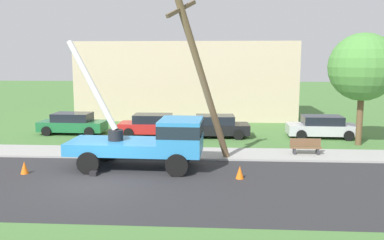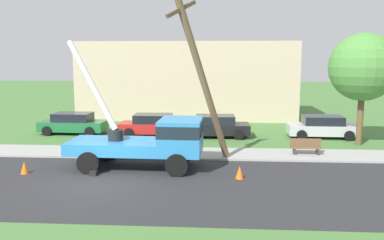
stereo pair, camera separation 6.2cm
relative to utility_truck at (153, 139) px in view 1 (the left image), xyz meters
name	(u,v)px [view 1 (the left image)]	position (x,y,z in m)	size (l,w,h in m)	color
ground_plane	(147,132)	(-1.95, 9.47, -1.41)	(120.00, 120.00, 0.00)	#477538
road_asphalt	(97,184)	(-1.95, -2.53, -1.40)	(80.00, 8.28, 0.01)	#2B2B2D
sidewalk_strip	(126,152)	(-1.95, 2.92, -1.36)	(80.00, 2.61, 0.10)	#9E9E99
utility_truck	(153,139)	(0.00, 0.00, 0.00)	(6.76, 3.21, 5.98)	#2D84C6
leaning_utility_pole	(202,77)	(2.22, 0.71, 2.85)	(2.96, 3.37, 8.34)	brown
traffic_cone_ahead	(240,172)	(3.94, -1.42, -1.13)	(0.36, 0.36, 0.56)	orange
traffic_cone_behind	(24,168)	(-5.62, -1.28, -1.13)	(0.36, 0.36, 0.56)	orange
parked_sedan_green	(73,123)	(-6.85, 8.37, -0.70)	(4.45, 2.10, 1.42)	#1E6638
parked_sedan_red	(153,125)	(-1.32, 8.09, -0.70)	(4.42, 2.05, 1.42)	#B21E1E
parked_sedan_black	(215,126)	(2.79, 7.84, -0.70)	(4.48, 2.15, 1.42)	black
parked_sedan_silver	(322,127)	(9.68, 8.07, -0.70)	(4.43, 2.06, 1.42)	#B7B7BF
park_bench	(306,147)	(7.62, 2.98, -0.95)	(1.60, 0.45, 0.90)	brown
roadside_tree_near	(363,67)	(11.30, 5.94, 3.16)	(3.92, 3.92, 6.55)	brown
lowrise_building_backdrop	(187,80)	(0.30, 16.93, 1.79)	(18.00, 6.00, 6.40)	#C6B293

